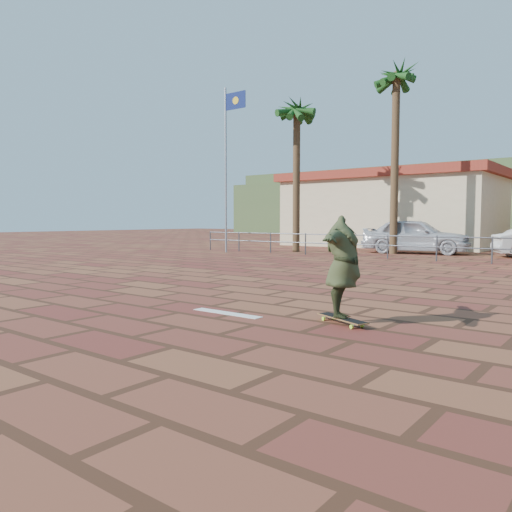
{
  "coord_description": "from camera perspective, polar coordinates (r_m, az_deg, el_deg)",
  "views": [
    {
      "loc": [
        6.3,
        -7.6,
        1.61
      ],
      "look_at": [
        -0.51,
        1.17,
        0.8
      ],
      "focal_mm": 35.0,
      "sensor_mm": 36.0,
      "label": 1
    }
  ],
  "objects": [
    {
      "name": "ground",
      "position": [
        10.0,
        -1.84,
        -5.09
      ],
      "size": [
        120.0,
        120.0,
        0.0
      ],
      "primitive_type": "plane",
      "color": "brown",
      "rests_on": "ground"
    },
    {
      "name": "longboard",
      "position": [
        7.87,
        9.83,
        -7.08
      ],
      "size": [
        1.01,
        0.61,
        0.1
      ],
      "rotation": [
        0.0,
        0.0,
        -0.42
      ],
      "color": "olive",
      "rests_on": "ground"
    },
    {
      "name": "paint_stripe",
      "position": [
        8.65,
        -3.35,
        -6.53
      ],
      "size": [
        1.4,
        0.22,
        0.01
      ],
      "primitive_type": "cube",
      "color": "white",
      "rests_on": "ground"
    },
    {
      "name": "flagpole",
      "position": [
        24.83,
        -3.26,
        11.16
      ],
      "size": [
        1.3,
        0.1,
        8.0
      ],
      "color": "gray",
      "rests_on": "ground"
    },
    {
      "name": "building_west",
      "position": [
        32.06,
        15.29,
        5.21
      ],
      "size": [
        12.6,
        7.6,
        4.5
      ],
      "color": "beige",
      "rests_on": "ground"
    },
    {
      "name": "palm_far_left",
      "position": [
        25.74,
        4.69,
        15.85
      ],
      "size": [
        2.4,
        2.4,
        8.25
      ],
      "color": "brown",
      "rests_on": "ground"
    },
    {
      "name": "skateboarder",
      "position": [
        7.75,
        9.9,
        -1.22
      ],
      "size": [
        1.14,
        2.0,
        1.58
      ],
      "primitive_type": "imported",
      "rotation": [
        0.0,
        0.0,
        1.91
      ],
      "color": "#333B1F",
      "rests_on": "longboard"
    },
    {
      "name": "car_silver",
      "position": [
        25.13,
        17.77,
        2.21
      ],
      "size": [
        5.21,
        2.77,
        1.69
      ],
      "primitive_type": "imported",
      "rotation": [
        0.0,
        0.0,
        1.73
      ],
      "color": "silver",
      "rests_on": "ground"
    },
    {
      "name": "palm_left",
      "position": [
        25.25,
        15.76,
        18.56
      ],
      "size": [
        2.4,
        2.4,
        9.45
      ],
      "color": "brown",
      "rests_on": "ground"
    },
    {
      "name": "hill_back",
      "position": [
        69.65,
        13.87,
        6.0
      ],
      "size": [
        35.0,
        14.0,
        8.0
      ],
      "primitive_type": "cube",
      "color": "#384C28",
      "rests_on": "ground"
    },
    {
      "name": "guardrail",
      "position": [
        20.61,
        19.96,
        1.33
      ],
      "size": [
        24.06,
        0.06,
        1.0
      ],
      "color": "#47494F",
      "rests_on": "ground"
    }
  ]
}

